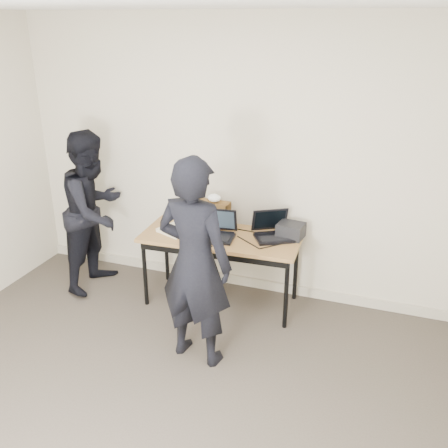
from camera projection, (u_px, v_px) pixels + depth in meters
The scene contains 13 objects.
room at pixel (114, 258), 2.87m from camera, with size 4.60×4.60×2.80m.
desk at pixel (221, 241), 4.74m from camera, with size 1.53×0.72×0.72m.
laptop_beige at pixel (177, 227), 4.81m from camera, with size 0.37×0.36×0.23m.
laptop_center at pixel (218, 231), 4.68m from camera, with size 0.36×0.34×0.25m.
laptop_right at pixel (272, 231), 4.67m from camera, with size 0.46×0.45×0.25m.
leather_satchel at pixel (211, 213), 4.92m from camera, with size 0.36×0.19×0.25m.
tissue at pixel (214, 198), 4.86m from camera, with size 0.13×0.10×0.08m, color white.
equipment_box at pixel (291, 230), 4.66m from camera, with size 0.24×0.20×0.14m, color black.
power_brick at pixel (192, 238), 4.63m from camera, with size 0.09×0.06×0.03m, color black.
cables at pixel (225, 236), 4.69m from camera, with size 1.14×0.41×0.01m.
person_typist at pixel (195, 263), 3.88m from camera, with size 0.63×0.41×1.73m, color black.
person_observer at pixel (94, 211), 5.04m from camera, with size 0.80×0.62×1.65m, color black.
baseboard at pixel (235, 279), 5.31m from camera, with size 4.50×0.03×0.10m, color #B3AB94.
Camera 1 is at (1.46, -2.21, 2.63)m, focal length 40.00 mm.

